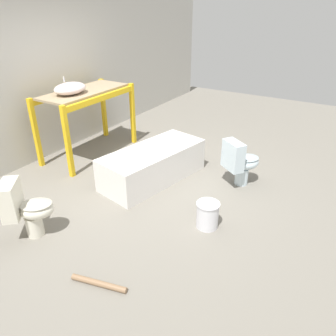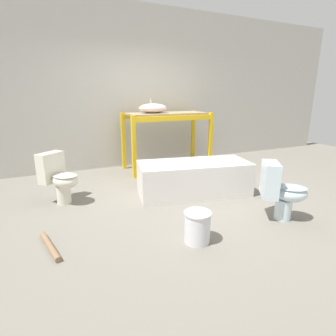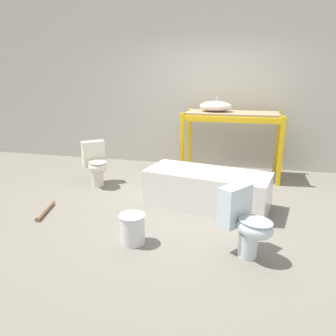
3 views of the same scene
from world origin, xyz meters
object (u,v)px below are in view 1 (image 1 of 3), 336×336
object	(u,v)px
toilet_far	(240,162)
bucket_white	(208,214)
sink_basin	(70,88)
bathtub_main	(153,162)
toilet_near	(26,208)

from	to	relation	value
toilet_far	bucket_white	world-z (taller)	toilet_far
sink_basin	bathtub_main	xyz separation A→B (m)	(0.07, -1.50, -0.94)
bucket_white	bathtub_main	bearing A→B (deg)	61.76
toilet_near	toilet_far	xyz separation A→B (m)	(2.40, -1.65, 0.00)
sink_basin	bathtub_main	distance (m)	1.77
toilet_far	bathtub_main	bearing A→B (deg)	58.80
toilet_far	bucket_white	xyz separation A→B (m)	(-1.18, -0.04, -0.20)
toilet_far	bucket_white	size ratio (longest dim) A/B	2.14
sink_basin	toilet_far	bearing A→B (deg)	-77.55
toilet_near	toilet_far	size ratio (longest dim) A/B	1.00
toilet_near	bucket_white	size ratio (longest dim) A/B	2.14
sink_basin	toilet_near	world-z (taller)	sink_basin
sink_basin	toilet_near	size ratio (longest dim) A/B	0.79
sink_basin	bathtub_main	size ratio (longest dim) A/B	0.32
bathtub_main	bucket_white	size ratio (longest dim) A/B	5.33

